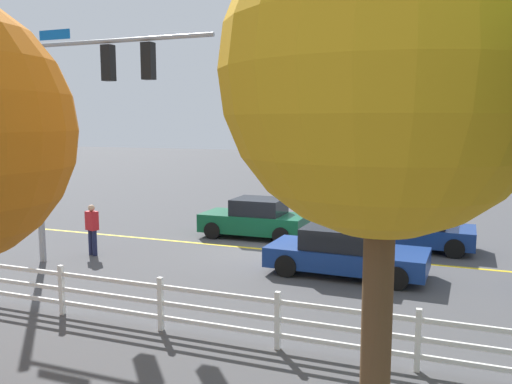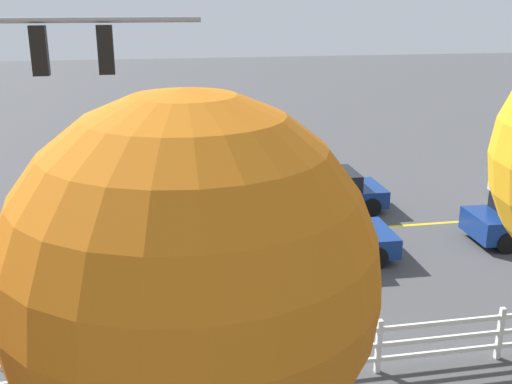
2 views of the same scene
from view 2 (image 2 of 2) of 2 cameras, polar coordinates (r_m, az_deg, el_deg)
ground_plane at (r=18.57m, az=-5.97°, el=-4.58°), size 120.00×120.00×0.00m
lane_center_stripe at (r=19.25m, az=6.00°, el=-3.74°), size 28.00×0.16×0.01m
car_0 at (r=17.03m, az=5.27°, el=-4.28°), size 4.55×2.12×1.39m
car_1 at (r=19.89m, az=-9.37°, el=-1.00°), size 4.00×1.93×1.50m
car_3 at (r=21.06m, az=6.74°, el=0.03°), size 4.01×2.06×1.38m
white_rail_fence at (r=12.34m, az=11.53°, el=-14.01°), size 26.10×0.10×1.15m
tree_3 at (r=6.41m, az=-6.22°, el=-8.14°), size 3.96×3.96×6.23m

